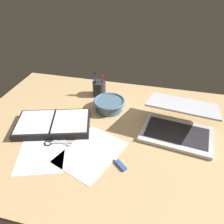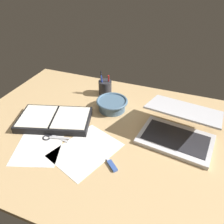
% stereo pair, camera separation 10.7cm
% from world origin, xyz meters
% --- Properties ---
extents(desk_top, '(1.40, 1.00, 0.02)m').
position_xyz_m(desk_top, '(0.00, 0.00, 0.01)').
color(desk_top, tan).
rests_on(desk_top, ground).
extents(laptop, '(0.36, 0.34, 0.15)m').
position_xyz_m(laptop, '(0.33, 0.08, 0.07)').
color(laptop, silver).
rests_on(laptop, desk_top).
extents(bowl, '(0.17, 0.17, 0.06)m').
position_xyz_m(bowl, '(-0.04, 0.18, 0.05)').
color(bowl, slate).
rests_on(bowl, desk_top).
extents(pen_cup, '(0.08, 0.08, 0.15)m').
position_xyz_m(pen_cup, '(-0.14, 0.32, 0.07)').
color(pen_cup, '#28282D').
rests_on(pen_cup, desk_top).
extents(planner, '(0.40, 0.30, 0.04)m').
position_xyz_m(planner, '(-0.27, -0.03, 0.04)').
color(planner, black).
rests_on(planner, desk_top).
extents(scissors, '(0.13, 0.06, 0.01)m').
position_xyz_m(scissors, '(-0.23, -0.13, 0.02)').
color(scissors, '#B7B7BC').
rests_on(scissors, desk_top).
extents(paper_sheet_front, '(0.30, 0.34, 0.00)m').
position_xyz_m(paper_sheet_front, '(-0.03, -0.15, 0.02)').
color(paper_sheet_front, white).
rests_on(paper_sheet_front, desk_top).
extents(paper_sheet_beside_planner, '(0.26, 0.29, 0.00)m').
position_xyz_m(paper_sheet_beside_planner, '(-0.24, -0.21, 0.02)').
color(paper_sheet_beside_planner, white).
rests_on(paper_sheet_beside_planner, desk_top).
extents(usb_drive, '(0.06, 0.06, 0.01)m').
position_xyz_m(usb_drive, '(0.10, -0.20, 0.02)').
color(usb_drive, '#33519E').
rests_on(usb_drive, desk_top).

